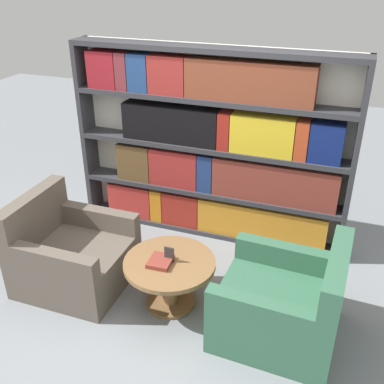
% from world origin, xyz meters
% --- Properties ---
extents(ground_plane, '(14.00, 14.00, 0.00)m').
position_xyz_m(ground_plane, '(0.00, 0.00, 0.00)').
color(ground_plane, gray).
extents(bookshelf, '(2.84, 0.30, 1.98)m').
position_xyz_m(bookshelf, '(0.04, 1.47, 0.96)').
color(bookshelf, silver).
rests_on(bookshelf, ground_plane).
extents(armchair_left, '(0.92, 0.86, 0.84)m').
position_xyz_m(armchair_left, '(-0.90, 0.19, 0.28)').
color(armchair_left, brown).
rests_on(armchair_left, ground_plane).
extents(armchair_right, '(0.95, 0.90, 0.84)m').
position_xyz_m(armchair_right, '(1.04, 0.19, 0.28)').
color(armchair_right, '#336047').
rests_on(armchair_right, ground_plane).
extents(coffee_table, '(0.78, 0.78, 0.45)m').
position_xyz_m(coffee_table, '(0.07, 0.21, 0.32)').
color(coffee_table, brown).
rests_on(coffee_table, ground_plane).
extents(table_sign, '(0.08, 0.06, 0.14)m').
position_xyz_m(table_sign, '(0.07, 0.21, 0.51)').
color(table_sign, black).
rests_on(table_sign, coffee_table).
extents(stray_book, '(0.20, 0.22, 0.04)m').
position_xyz_m(stray_book, '(0.01, 0.15, 0.47)').
color(stray_book, brown).
rests_on(stray_book, coffee_table).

